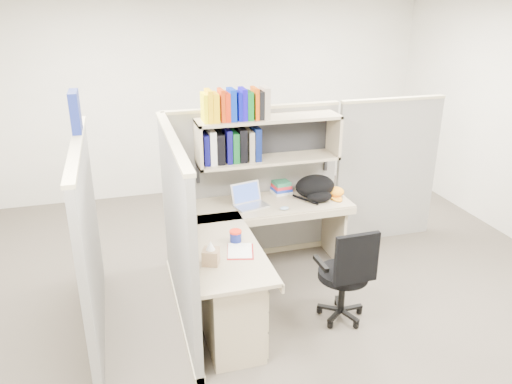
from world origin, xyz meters
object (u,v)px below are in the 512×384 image
object	(u,v)px
laptop	(251,196)
task_chair	(344,289)
backpack	(317,188)
desk	(244,280)
snack_canister	(236,236)

from	to	relation	value
laptop	task_chair	xyz separation A→B (m)	(0.55, -1.00, -0.52)
backpack	desk	bearing A→B (deg)	-151.65
backpack	task_chair	bearing A→B (deg)	-109.49
laptop	task_chair	world-z (taller)	laptop
desk	backpack	world-z (taller)	backpack
laptop	backpack	distance (m)	0.68
desk	laptop	bearing A→B (deg)	70.83
desk	snack_canister	distance (m)	0.37
desk	laptop	distance (m)	0.95
laptop	backpack	xyz separation A→B (m)	(0.68, -0.00, 0.01)
desk	snack_canister	size ratio (longest dim) A/B	17.13
desk	snack_canister	bearing A→B (deg)	103.59
backpack	task_chair	distance (m)	1.14
snack_canister	backpack	bearing A→B (deg)	33.93
desk	laptop	world-z (taller)	laptop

